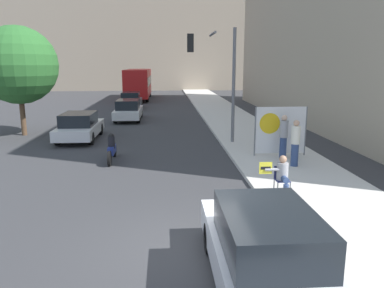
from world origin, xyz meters
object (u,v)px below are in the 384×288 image
(car_on_road_midblock, at_px, (128,110))
(car_on_road_distant, at_px, (131,100))
(jogger_on_sidewalk, at_px, (295,143))
(motorcycle_on_road, at_px, (112,149))
(car_on_road_nearest, at_px, (80,126))
(protest_banner, at_px, (280,130))
(pedestrian_behind, at_px, (284,136))
(traffic_light_pole, at_px, (217,67))
(seated_protester, at_px, (282,175))
(city_bus_on_road, at_px, (138,82))
(parked_car_curbside, at_px, (265,251))
(street_tree_near_curb, at_px, (18,65))

(car_on_road_midblock, xyz_separation_m, car_on_road_distant, (-0.43, 7.08, 0.00))
(jogger_on_sidewalk, bearing_deg, motorcycle_on_road, -16.10)
(car_on_road_nearest, bearing_deg, car_on_road_distant, 83.92)
(jogger_on_sidewalk, xyz_separation_m, protest_banner, (-0.08, 1.67, 0.19))
(pedestrian_behind, distance_m, traffic_light_pole, 4.97)
(seated_protester, xyz_separation_m, traffic_light_pole, (-0.86, 7.83, 3.03))
(jogger_on_sidewalk, relative_size, pedestrian_behind, 0.99)
(car_on_road_distant, height_order, city_bus_on_road, city_bus_on_road)
(jogger_on_sidewalk, bearing_deg, car_on_road_distant, -70.73)
(car_on_road_distant, xyz_separation_m, motorcycle_on_road, (0.80, -18.66, -0.22))
(car_on_road_midblock, bearing_deg, car_on_road_nearest, -105.51)
(jogger_on_sidewalk, distance_m, traffic_light_pole, 5.91)
(jogger_on_sidewalk, bearing_deg, pedestrian_behind, -88.56)
(seated_protester, distance_m, car_on_road_distant, 24.47)
(protest_banner, height_order, parked_car_curbside, protest_banner)
(street_tree_near_curb, bearing_deg, traffic_light_pole, -17.65)
(pedestrian_behind, xyz_separation_m, traffic_light_pole, (-2.27, 3.47, 2.74))
(seated_protester, bearing_deg, car_on_road_midblock, 126.75)
(seated_protester, distance_m, car_on_road_nearest, 12.45)
(traffic_light_pole, bearing_deg, seated_protester, -83.72)
(car_on_road_midblock, bearing_deg, seated_protester, -70.06)
(car_on_road_nearest, bearing_deg, car_on_road_midblock, 74.49)
(protest_banner, relative_size, city_bus_on_road, 0.21)
(traffic_light_pole, height_order, city_bus_on_road, traffic_light_pole)
(motorcycle_on_road, bearing_deg, protest_banner, -1.09)
(motorcycle_on_road, bearing_deg, car_on_road_nearest, 116.25)
(traffic_light_pole, xyz_separation_m, motorcycle_on_road, (-4.76, -2.87, -3.29))
(city_bus_on_road, distance_m, motorcycle_on_road, 27.96)
(jogger_on_sidewalk, relative_size, street_tree_near_curb, 0.29)
(parked_car_curbside, distance_m, street_tree_near_curb, 18.60)
(seated_protester, distance_m, pedestrian_behind, 4.59)
(parked_car_curbside, bearing_deg, car_on_road_distant, 99.56)
(protest_banner, relative_size, car_on_road_midblock, 0.49)
(pedestrian_behind, height_order, parked_car_curbside, pedestrian_behind)
(seated_protester, relative_size, car_on_road_midblock, 0.26)
(protest_banner, xyz_separation_m, parked_car_curbside, (-3.10, -9.24, -0.48))
(car_on_road_distant, distance_m, city_bus_on_road, 9.33)
(pedestrian_behind, bearing_deg, jogger_on_sidewalk, 32.44)
(traffic_light_pole, height_order, car_on_road_midblock, traffic_light_pole)
(seated_protester, bearing_deg, pedestrian_behind, 88.94)
(pedestrian_behind, xyz_separation_m, car_on_road_nearest, (-9.32, 5.25, -0.34))
(pedestrian_behind, bearing_deg, street_tree_near_curb, -88.92)
(motorcycle_on_road, bearing_deg, car_on_road_midblock, 91.87)
(protest_banner, xyz_separation_m, car_on_road_distant, (-7.82, 18.79, -0.50))
(seated_protester, distance_m, street_tree_near_curb, 16.23)
(protest_banner, height_order, city_bus_on_road, city_bus_on_road)
(car_on_road_midblock, xyz_separation_m, street_tree_near_curb, (-5.36, -5.36, 3.14))
(traffic_light_pole, bearing_deg, street_tree_near_curb, 162.35)
(city_bus_on_road, distance_m, street_tree_near_curb, 22.36)
(traffic_light_pole, bearing_deg, parked_car_curbside, -93.92)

